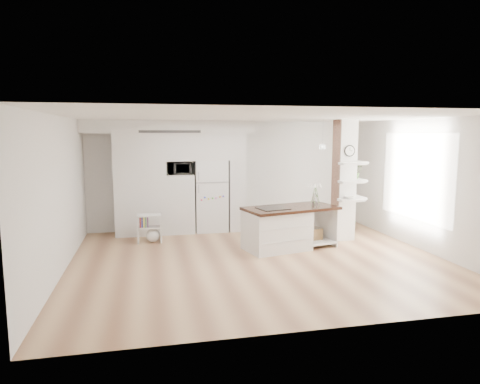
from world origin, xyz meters
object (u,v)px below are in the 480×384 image
at_px(kitchen_island, 282,227).
at_px(bookshelf, 151,230).
at_px(floor_plant_a, 347,223).
at_px(refrigerator, 211,196).

distance_m(kitchen_island, bookshelf, 2.91).
bearing_deg(floor_plant_a, refrigerator, 162.04).
distance_m(refrigerator, bookshelf, 1.81).
xyz_separation_m(kitchen_island, bookshelf, (-2.67, 1.15, -0.18)).
relative_size(refrigerator, floor_plant_a, 3.27).
bearing_deg(kitchen_island, bookshelf, 143.23).
bearing_deg(refrigerator, kitchen_island, -59.47).
relative_size(kitchen_island, floor_plant_a, 3.93).
xyz_separation_m(bookshelf, floor_plant_a, (4.64, -0.16, -0.01)).
xyz_separation_m(kitchen_island, floor_plant_a, (1.98, 0.99, -0.19)).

